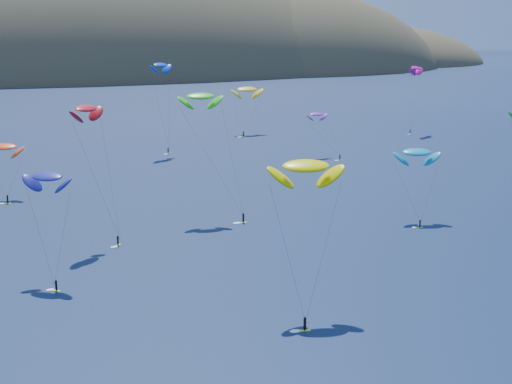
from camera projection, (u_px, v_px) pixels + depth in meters
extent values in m
ellipsoid|color=#3D3526|center=(69.00, 87.00, 574.53)|extent=(600.00, 300.00, 210.00)
ellipsoid|color=#3D3526|center=(263.00, 80.00, 609.26)|extent=(320.00, 220.00, 156.00)
ellipsoid|color=#3D3526|center=(365.00, 69.00, 685.07)|extent=(240.00, 180.00, 84.00)
cube|color=#BFFD1C|center=(8.00, 203.00, 154.22)|extent=(1.56, 0.91, 0.08)
cylinder|color=black|center=(8.00, 199.00, 154.01)|extent=(0.35, 0.35, 1.60)
sphere|color=#8C6047|center=(7.00, 195.00, 153.79)|extent=(0.27, 0.27, 0.27)
ellipsoid|color=#FF4817|center=(4.00, 147.00, 158.79)|extent=(9.40, 6.63, 4.78)
cube|color=#BFFD1C|center=(305.00, 331.00, 90.56)|extent=(1.54, 0.73, 0.08)
cylinder|color=black|center=(305.00, 324.00, 90.35)|extent=(0.35, 0.35, 1.58)
sphere|color=#8C6047|center=(305.00, 317.00, 90.13)|extent=(0.27, 0.27, 0.27)
ellipsoid|color=#E4DB00|center=(306.00, 166.00, 96.26)|extent=(10.73, 6.66, 5.57)
cube|color=#BFFD1C|center=(243.00, 223.00, 139.44)|extent=(1.58, 0.61, 0.08)
cylinder|color=black|center=(243.00, 218.00, 139.22)|extent=(0.36, 0.36, 1.64)
sphere|color=#8C6047|center=(243.00, 213.00, 139.00)|extent=(0.28, 0.28, 0.28)
ellipsoid|color=#31D619|center=(200.00, 96.00, 141.69)|extent=(8.93, 4.91, 4.77)
cube|color=#BFFD1C|center=(168.00, 153.00, 213.01)|extent=(1.36, 1.18, 0.08)
cylinder|color=black|center=(168.00, 151.00, 212.80)|extent=(0.33, 0.33, 1.50)
sphere|color=#8C6047|center=(168.00, 148.00, 212.60)|extent=(0.25, 0.25, 0.25)
ellipsoid|color=#0031C0|center=(160.00, 65.00, 210.23)|extent=(9.34, 8.50, 4.84)
cube|color=#BFFD1C|center=(420.00, 227.00, 136.15)|extent=(1.29, 0.73, 0.07)
cylinder|color=black|center=(420.00, 224.00, 135.97)|extent=(0.29, 0.29, 1.32)
sphere|color=#8C6047|center=(420.00, 220.00, 135.79)|extent=(0.22, 0.22, 0.22)
ellipsoid|color=#0C81A9|center=(417.00, 152.00, 140.85)|extent=(9.73, 6.72, 4.96)
cube|color=#BFFD1C|center=(340.00, 160.00, 202.69)|extent=(1.35, 0.44, 0.07)
cylinder|color=black|center=(340.00, 157.00, 202.49)|extent=(0.31, 0.31, 1.43)
sphere|color=#8C6047|center=(340.00, 154.00, 202.30)|extent=(0.24, 0.24, 0.24)
ellipsoid|color=purple|center=(317.00, 114.00, 207.52)|extent=(6.46, 3.19, 3.54)
cube|color=#BFFD1C|center=(410.00, 134.00, 249.97)|extent=(1.22, 1.01, 0.07)
cylinder|color=black|center=(410.00, 132.00, 249.78)|extent=(0.29, 0.29, 1.33)
sphere|color=#8C6047|center=(410.00, 130.00, 249.61)|extent=(0.22, 0.22, 0.22)
ellipsoid|color=#C7008B|center=(416.00, 68.00, 249.74)|extent=(9.35, 8.22, 4.81)
cube|color=#BFFD1C|center=(118.00, 245.00, 125.33)|extent=(1.25, 1.26, 0.08)
cylinder|color=black|center=(118.00, 240.00, 125.13)|extent=(0.32, 0.32, 1.47)
sphere|color=#8C6047|center=(118.00, 236.00, 124.93)|extent=(0.25, 0.25, 0.25)
ellipsoid|color=#B00E18|center=(86.00, 108.00, 124.29)|extent=(8.13, 8.13, 4.38)
cube|color=#BFFD1C|center=(57.00, 291.00, 104.01)|extent=(1.26, 1.15, 0.07)
cylinder|color=black|center=(56.00, 285.00, 103.82)|extent=(0.31, 0.31, 1.41)
sphere|color=#8C6047|center=(56.00, 280.00, 103.63)|extent=(0.24, 0.24, 0.24)
ellipsoid|color=navy|center=(47.00, 176.00, 107.28)|extent=(8.54, 8.02, 4.48)
cube|color=#BFFD1C|center=(243.00, 137.00, 243.91)|extent=(1.61, 0.56, 0.09)
cylinder|color=black|center=(243.00, 134.00, 243.68)|extent=(0.37, 0.37, 1.70)
sphere|color=#8C6047|center=(243.00, 131.00, 243.45)|extent=(0.28, 0.28, 0.28)
ellipsoid|color=yellow|center=(247.00, 89.00, 250.52)|extent=(11.33, 5.80, 6.16)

